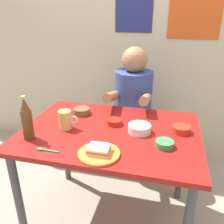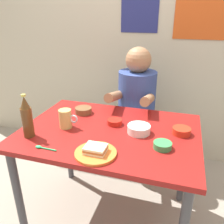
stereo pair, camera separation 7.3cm
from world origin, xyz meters
The scene contains 15 objects.
ground_plane centered at (0.00, 0.00, 0.00)m, with size 6.00×6.00×0.00m, color gray.
wall_back centered at (0.00, 1.05, 1.30)m, with size 4.40×0.09×2.60m.
dining_table centered at (0.00, 0.00, 0.65)m, with size 1.10×0.80×0.74m.
stool centered at (0.05, 0.63, 0.35)m, with size 0.34×0.34×0.45m.
person_seated centered at (0.05, 0.62, 0.77)m, with size 0.33×0.56×0.72m.
plate_orange centered at (0.01, -0.29, 0.75)m, with size 0.22×0.22×0.01m, color orange.
sandwich centered at (0.01, -0.29, 0.77)m, with size 0.11×0.09×0.04m.
beer_mug centered at (-0.28, -0.05, 0.80)m, with size 0.13×0.08×0.12m.
beer_bottle centered at (-0.43, -0.22, 0.86)m, with size 0.06×0.06×0.26m.
dip_bowl_green centered at (0.34, -0.12, 0.76)m, with size 0.10×0.10×0.03m.
sambal_bowl_red centered at (0.01, 0.08, 0.76)m, with size 0.10×0.10×0.03m.
sauce_bowl_chili centered at (0.43, 0.07, 0.76)m, with size 0.11×0.11×0.04m.
rice_bowl_white centered at (0.18, 0.01, 0.77)m, with size 0.14×0.14×0.05m.
condiment_bowl_brown centered at (-0.26, 0.19, 0.76)m, with size 0.12×0.12×0.04m.
spoon centered at (-0.28, -0.32, 0.75)m, with size 0.13×0.02×0.01m.
Camera 2 is at (0.40, -1.24, 1.42)m, focal length 37.35 mm.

